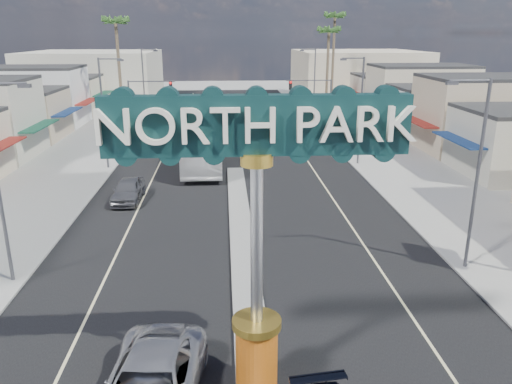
{
  "coord_description": "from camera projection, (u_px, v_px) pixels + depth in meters",
  "views": [
    {
      "loc": [
        -0.88,
        -11.1,
        10.84
      ],
      "look_at": [
        0.57,
        10.99,
        3.77
      ],
      "focal_mm": 35.0,
      "sensor_mm": 36.0,
      "label": 1
    }
  ],
  "objects": [
    {
      "name": "ground",
      "position": [
        235.0,
        167.0,
        42.42
      ],
      "size": [
        160.0,
        160.0,
        0.0
      ],
      "primitive_type": "plane",
      "color": "gray",
      "rests_on": "ground"
    },
    {
      "name": "road",
      "position": [
        235.0,
        166.0,
        42.42
      ],
      "size": [
        20.0,
        120.0,
        0.01
      ],
      "primitive_type": "cube",
      "color": "black",
      "rests_on": "ground"
    },
    {
      "name": "median_island",
      "position": [
        242.0,
        240.0,
        27.19
      ],
      "size": [
        1.3,
        30.0,
        0.16
      ],
      "primitive_type": "cube",
      "color": "gray",
      "rests_on": "ground"
    },
    {
      "name": "sidewalk_left",
      "position": [
        67.0,
        169.0,
        41.54
      ],
      "size": [
        8.0,
        120.0,
        0.12
      ],
      "primitive_type": "cube",
      "color": "gray",
      "rests_on": "ground"
    },
    {
      "name": "sidewalk_right",
      "position": [
        396.0,
        163.0,
        43.28
      ],
      "size": [
        8.0,
        120.0,
        0.12
      ],
      "primitive_type": "cube",
      "color": "gray",
      "rests_on": "ground"
    },
    {
      "name": "storefront_row_left",
      "position": [
        3.0,
        111.0,
        52.38
      ],
      "size": [
        12.0,
        42.0,
        6.0
      ],
      "primitive_type": "cube",
      "color": "beige",
      "rests_on": "ground"
    },
    {
      "name": "storefront_row_right",
      "position": [
        447.0,
        107.0,
        55.36
      ],
      "size": [
        12.0,
        42.0,
        6.0
      ],
      "primitive_type": "cube",
      "color": "#B7B29E",
      "rests_on": "ground"
    },
    {
      "name": "backdrop_far_left",
      "position": [
        95.0,
        76.0,
        82.62
      ],
      "size": [
        20.0,
        20.0,
        8.0
      ],
      "primitive_type": "cube",
      "color": "#B7B29E",
      "rests_on": "ground"
    },
    {
      "name": "backdrop_far_right",
      "position": [
        356.0,
        75.0,
        85.35
      ],
      "size": [
        20.0,
        20.0,
        8.0
      ],
      "primitive_type": "cube",
      "color": "beige",
      "rests_on": "ground"
    },
    {
      "name": "gateway_sign",
      "position": [
        257.0,
        217.0,
        13.99
      ],
      "size": [
        8.2,
        1.5,
        9.15
      ],
      "color": "#D36110",
      "rests_on": "median_island"
    },
    {
      "name": "traffic_signal_left",
      "position": [
        146.0,
        97.0,
        53.86
      ],
      "size": [
        5.09,
        0.45,
        6.0
      ],
      "color": "#47474C",
      "rests_on": "ground"
    },
    {
      "name": "traffic_signal_right",
      "position": [
        314.0,
        95.0,
        55.0
      ],
      "size": [
        5.09,
        0.45,
        6.0
      ],
      "color": "#47474C",
      "rests_on": "ground"
    },
    {
      "name": "streetlight_l_near",
      "position": [
        0.0,
        175.0,
        21.22
      ],
      "size": [
        2.03,
        0.22,
        9.0
      ],
      "color": "#47474C",
      "rests_on": "ground"
    },
    {
      "name": "streetlight_l_mid",
      "position": [
        105.0,
        108.0,
        40.24
      ],
      "size": [
        2.03,
        0.22,
        9.0
      ],
      "color": "#47474C",
      "rests_on": "ground"
    },
    {
      "name": "streetlight_l_far",
      "position": [
        145.0,
        82.0,
        61.15
      ],
      "size": [
        2.03,
        0.22,
        9.0
      ],
      "color": "#47474C",
      "rests_on": "ground"
    },
    {
      "name": "streetlight_r_near",
      "position": [
        475.0,
        167.0,
        22.52
      ],
      "size": [
        2.03,
        0.22,
        9.0
      ],
      "color": "#47474C",
      "rests_on": "ground"
    },
    {
      "name": "streetlight_r_mid",
      "position": [
        359.0,
        106.0,
        41.53
      ],
      "size": [
        2.03,
        0.22,
        9.0
      ],
      "color": "#47474C",
      "rests_on": "ground"
    },
    {
      "name": "streetlight_r_far",
      "position": [
        313.0,
        81.0,
        62.44
      ],
      "size": [
        2.03,
        0.22,
        9.0
      ],
      "color": "#47474C",
      "rests_on": "ground"
    },
    {
      "name": "palm_left_far",
      "position": [
        116.0,
        27.0,
        57.13
      ],
      "size": [
        2.6,
        2.6,
        13.1
      ],
      "color": "brown",
      "rests_on": "ground"
    },
    {
      "name": "palm_right_mid",
      "position": [
        329.0,
        35.0,
        64.72
      ],
      "size": [
        2.6,
        2.6,
        12.1
      ],
      "color": "brown",
      "rests_on": "ground"
    },
    {
      "name": "palm_right_far",
      "position": [
        335.0,
        21.0,
        70.01
      ],
      "size": [
        2.6,
        2.6,
        14.1
      ],
      "color": "brown",
      "rests_on": "ground"
    },
    {
      "name": "car_parked_left",
      "position": [
        128.0,
        190.0,
        33.54
      ],
      "size": [
        1.9,
        4.49,
        1.52
      ],
      "primitive_type": "imported",
      "rotation": [
        0.0,
        0.0,
        -0.03
      ],
      "color": "#5E5F63",
      "rests_on": "ground"
    },
    {
      "name": "car_parked_right",
      "position": [
        290.0,
        141.0,
        49.08
      ],
      "size": [
        1.56,
        4.28,
        1.4
      ],
      "primitive_type": "imported",
      "rotation": [
        0.0,
        0.0,
        -0.02
      ],
      "color": "silver",
      "rests_on": "ground"
    },
    {
      "name": "city_bus",
      "position": [
        203.0,
        143.0,
        42.63
      ],
      "size": [
        3.19,
        13.31,
        3.7
      ],
      "primitive_type": "imported",
      "rotation": [
        0.0,
        0.0,
        0.01
      ],
      "color": "silver",
      "rests_on": "ground"
    }
  ]
}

